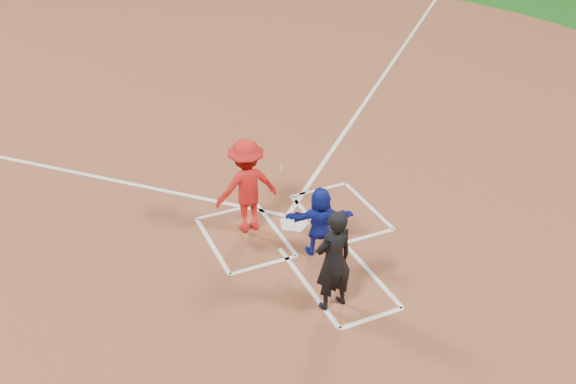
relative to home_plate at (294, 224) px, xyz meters
name	(u,v)px	position (x,y,z in m)	size (l,w,h in m)	color
ground	(294,225)	(0.00, 0.00, -0.02)	(120.00, 120.00, 0.00)	#134E13
home_plate_dirt	(196,106)	(0.00, 6.00, -0.01)	(28.00, 28.00, 0.01)	brown
home_plate	(294,224)	(0.00, 0.00, 0.00)	(0.60, 0.60, 0.02)	silver
catcher	(320,221)	(0.04, -0.96, 0.62)	(1.17, 0.37, 1.26)	#13219E
umpire	(334,261)	(-0.41, -2.28, 0.85)	(0.63, 0.41, 1.72)	black
chalk_markings	(205,116)	(0.00, 5.29, -0.01)	(28.35, 17.32, 0.01)	white
batter_at_plate	(247,186)	(-0.81, 0.23, 0.88)	(1.38, 0.88, 1.77)	red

